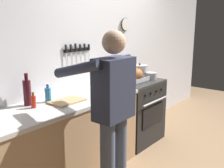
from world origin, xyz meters
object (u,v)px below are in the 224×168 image
at_px(bottle_wine_red, 27,92).
at_px(bottle_dish_soap, 48,94).
at_px(saucepan, 151,76).
at_px(bottle_hot_sauce, 33,101).
at_px(stock_pot, 140,72).
at_px(stove, 134,111).
at_px(roasting_pan, 135,76).
at_px(person_cook, 112,108).
at_px(cutting_board, 67,101).

height_order(bottle_wine_red, bottle_dish_soap, bottle_wine_red).
height_order(saucepan, bottle_dish_soap, bottle_dish_soap).
distance_m(bottle_hot_sauce, bottle_wine_red, 0.14).
bearing_deg(stock_pot, stove, -164.76).
relative_size(roasting_pan, bottle_dish_soap, 1.78).
bearing_deg(person_cook, roasting_pan, -51.54).
xyz_separation_m(person_cook, saucepan, (1.54, 0.50, -0.00)).
height_order(roasting_pan, cutting_board, roasting_pan).
height_order(person_cook, roasting_pan, person_cook).
height_order(saucepan, bottle_wine_red, bottle_wine_red).
distance_m(person_cook, bottle_hot_sauce, 0.79).
distance_m(stock_pot, cutting_board, 1.52).
bearing_deg(person_cook, saucepan, -58.71).
distance_m(cutting_board, bottle_hot_sauce, 0.36).
relative_size(roasting_pan, cutting_board, 0.98).
bearing_deg(person_cook, bottle_dish_soap, 22.29).
height_order(roasting_pan, bottle_dish_soap, bottle_dish_soap).
distance_m(roasting_pan, cutting_board, 1.27).
relative_size(bottle_wine_red, bottle_dish_soap, 1.66).
distance_m(stock_pot, bottle_wine_red, 1.84).
distance_m(stock_pot, saucepan, 0.19).
distance_m(person_cook, bottle_dish_soap, 0.77).
distance_m(roasting_pan, saucepan, 0.29).
height_order(saucepan, cutting_board, saucepan).
height_order(bottle_hot_sauce, bottle_dish_soap, bottle_dish_soap).
bearing_deg(bottle_hot_sauce, stock_pot, -0.74).
height_order(stove, bottle_hot_sauce, bottle_hot_sauce).
relative_size(cutting_board, bottle_hot_sauce, 2.30).
relative_size(roasting_pan, bottle_hot_sauce, 2.25).
bearing_deg(stove, cutting_board, -178.59).
bearing_deg(bottle_wine_red, bottle_hot_sauce, -96.29).
relative_size(stove, saucepan, 5.56).
xyz_separation_m(stove, person_cook, (-1.31, -0.63, 0.50)).
bearing_deg(bottle_wine_red, saucepan, -9.74).
relative_size(cutting_board, bottle_dish_soap, 1.82).
bearing_deg(stove, saucepan, -29.72).
bearing_deg(stock_pot, roasting_pan, -159.74).
bearing_deg(saucepan, person_cook, -161.83).
xyz_separation_m(person_cook, bottle_wine_red, (-0.33, 0.82, 0.09)).
bearing_deg(person_cook, cutting_board, 13.76).
bearing_deg(roasting_pan, bottle_dish_soap, 173.24).
height_order(cutting_board, bottle_wine_red, bottle_wine_red).
bearing_deg(person_cook, stock_pot, -52.34).
xyz_separation_m(roasting_pan, stock_pot, (0.25, 0.09, 0.01)).
bearing_deg(bottle_wine_red, stock_pot, -4.28).
xyz_separation_m(stove, bottle_dish_soap, (-1.43, 0.13, 0.53)).
bearing_deg(bottle_wine_red, roasting_pan, -8.16).
bearing_deg(saucepan, bottle_hot_sauce, 173.72).
height_order(stove, bottle_wine_red, bottle_wine_red).
xyz_separation_m(stove, bottle_wine_red, (-1.64, 0.19, 0.59)).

